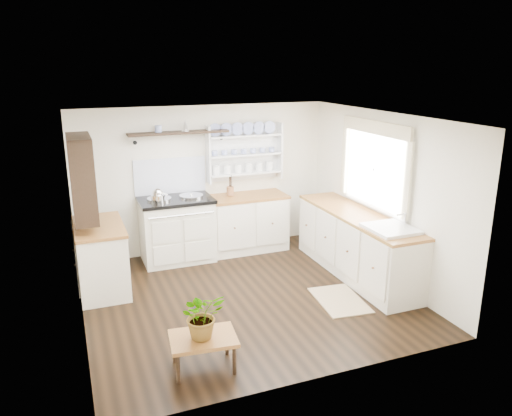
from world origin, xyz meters
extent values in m
cube|color=black|center=(0.00, 0.00, 0.00)|extent=(4.00, 3.80, 0.01)
cube|color=silver|center=(0.00, 1.90, 1.15)|extent=(4.00, 0.02, 2.30)
cube|color=silver|center=(2.00, 0.00, 1.15)|extent=(0.02, 3.80, 2.30)
cube|color=silver|center=(-2.00, 0.00, 1.15)|extent=(0.02, 3.80, 2.30)
cube|color=white|center=(0.00, 0.00, 2.30)|extent=(4.00, 3.80, 0.01)
cube|color=white|center=(1.96, 0.15, 1.50)|extent=(0.04, 1.40, 1.00)
cube|color=white|center=(1.94, 0.15, 1.50)|extent=(0.02, 1.50, 1.10)
cube|color=beige|center=(1.92, 0.15, 2.08)|extent=(0.04, 1.55, 0.18)
cube|color=silver|center=(-0.54, 1.57, 0.46)|extent=(1.05, 0.68, 0.92)
cube|color=black|center=(-0.54, 1.57, 0.95)|extent=(1.09, 0.72, 0.05)
cylinder|color=silver|center=(-0.78, 1.57, 0.99)|extent=(0.36, 0.36, 0.03)
cylinder|color=silver|center=(-0.30, 1.57, 0.99)|extent=(0.36, 0.36, 0.03)
cylinder|color=silver|center=(-0.54, 1.19, 0.82)|extent=(0.94, 0.02, 0.02)
cube|color=beige|center=(0.60, 1.60, 0.44)|extent=(1.25, 0.60, 0.88)
cube|color=brown|center=(0.60, 1.60, 0.88)|extent=(1.27, 0.63, 0.04)
cube|color=beige|center=(1.70, 0.10, 0.44)|extent=(0.60, 2.40, 0.88)
cube|color=brown|center=(1.70, 0.10, 0.88)|extent=(0.62, 2.43, 0.04)
cube|color=white|center=(1.70, -0.65, 0.80)|extent=(0.55, 0.60, 0.28)
cylinder|color=silver|center=(1.90, -0.65, 1.00)|extent=(0.02, 0.02, 0.22)
cube|color=beige|center=(-1.70, 0.90, 0.44)|extent=(0.60, 1.10, 0.88)
cube|color=brown|center=(-1.70, 0.90, 0.88)|extent=(0.62, 1.13, 0.04)
cube|color=white|center=(0.65, 1.88, 1.55)|extent=(1.20, 0.03, 0.90)
cube|color=white|center=(0.65, 1.79, 1.55)|extent=(1.20, 0.22, 0.02)
cylinder|color=navy|center=(0.65, 1.80, 1.82)|extent=(0.20, 0.02, 0.20)
cube|color=black|center=(-0.40, 1.77, 1.92)|extent=(1.50, 0.24, 0.04)
cone|color=black|center=(-1.05, 1.84, 1.81)|extent=(0.06, 0.20, 0.06)
cone|color=black|center=(0.25, 1.84, 1.81)|extent=(0.06, 0.20, 0.06)
cube|color=black|center=(-1.84, 0.90, 1.55)|extent=(0.28, 0.80, 1.05)
cylinder|color=brown|center=(0.36, 1.68, 0.98)|extent=(0.11, 0.11, 0.13)
cube|color=brown|center=(-0.94, -1.34, 0.33)|extent=(0.69, 0.53, 0.04)
cylinder|color=black|center=(-1.23, -1.49, 0.15)|extent=(0.04, 0.04, 0.31)
cylinder|color=black|center=(-1.19, -1.13, 0.15)|extent=(0.04, 0.04, 0.31)
cylinder|color=black|center=(-0.69, -1.55, 0.15)|extent=(0.04, 0.04, 0.31)
cylinder|color=black|center=(-0.65, -1.19, 0.15)|extent=(0.04, 0.04, 0.31)
imported|color=#3F7233|center=(-0.94, -1.34, 0.58)|extent=(0.44, 0.39, 0.47)
cube|color=#83654C|center=(1.06, -0.56, 0.01)|extent=(0.63, 0.90, 0.02)
camera|label=1|loc=(-2.02, -5.55, 2.92)|focal=35.00mm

